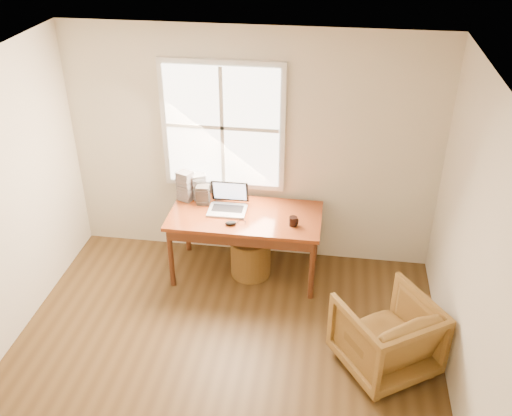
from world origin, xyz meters
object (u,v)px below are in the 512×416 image
(wicker_stool, at_px, (251,256))
(coffee_mug, at_px, (293,221))
(armchair, at_px, (386,335))
(laptop, at_px, (227,199))
(desk, at_px, (245,216))
(cd_stack_a, at_px, (199,186))

(wicker_stool, bearing_deg, coffee_mug, -16.35)
(armchair, xyz_separation_m, wicker_stool, (-1.39, 1.18, -0.13))
(armchair, height_order, laptop, laptop)
(desk, relative_size, cd_stack_a, 5.48)
(coffee_mug, bearing_deg, laptop, 143.20)
(desk, xyz_separation_m, armchair, (1.45, -1.19, -0.38))
(coffee_mug, bearing_deg, cd_stack_a, 135.16)
(laptop, bearing_deg, coffee_mug, -13.72)
(wicker_stool, height_order, cd_stack_a, cd_stack_a)
(desk, distance_m, wicker_stool, 0.51)
(laptop, relative_size, coffee_mug, 4.40)
(cd_stack_a, bearing_deg, wicker_stool, -24.78)
(laptop, xyz_separation_m, cd_stack_a, (-0.36, 0.25, -0.00))
(desk, height_order, laptop, laptop)
(laptop, relative_size, cd_stack_a, 1.44)
(armchair, bearing_deg, desk, -73.10)
(cd_stack_a, bearing_deg, armchair, -36.20)
(armchair, bearing_deg, coffee_mug, -82.06)
(laptop, bearing_deg, desk, -7.84)
(cd_stack_a, bearing_deg, desk, -26.33)
(wicker_stool, distance_m, laptop, 0.73)
(desk, height_order, cd_stack_a, cd_stack_a)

